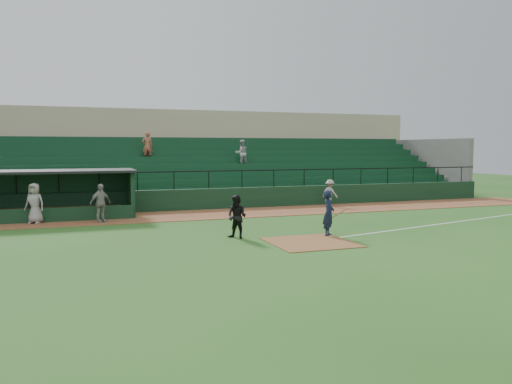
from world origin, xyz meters
name	(u,v)px	position (x,y,z in m)	size (l,w,h in m)	color
ground	(299,238)	(0.00, 0.00, 0.00)	(90.00, 90.00, 0.00)	#28561B
warning_track	(237,213)	(0.00, 8.00, 0.01)	(40.00, 4.00, 0.03)	brown
home_plate_dirt	(311,242)	(0.00, -1.00, 0.01)	(3.00, 3.00, 0.03)	brown
foul_line	(445,223)	(8.00, 1.20, 0.01)	(18.00, 0.09, 0.01)	white
stadium_structure	(200,166)	(0.00, 16.46, 2.30)	(38.00, 13.08, 6.40)	black
dugout	(42,192)	(-9.75, 9.56, 1.33)	(8.90, 3.20, 2.42)	black
batter_at_plate	(329,213)	(1.29, 0.03, 0.92)	(1.18, 0.80, 1.84)	black
umpire	(237,217)	(-2.30, 0.78, 0.85)	(0.82, 0.64, 1.69)	black
runner	(330,193)	(6.20, 9.11, 0.83)	(1.03, 0.59, 1.59)	#9E9994
dugout_player_a	(100,203)	(-7.10, 6.86, 0.94)	(1.06, 0.44, 1.82)	#9B9591
dugout_player_b	(35,203)	(-9.99, 7.53, 0.97)	(0.91, 0.59, 1.87)	#9C9692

